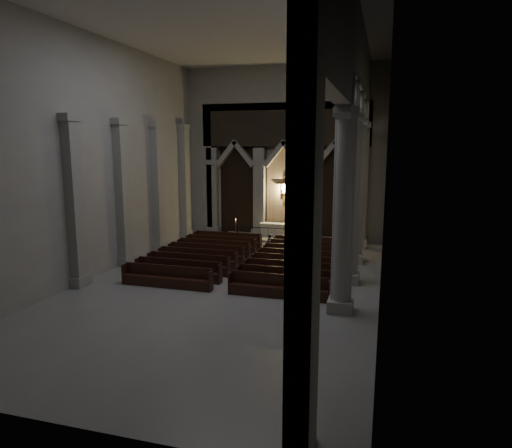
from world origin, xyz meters
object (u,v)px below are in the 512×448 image
(altar_rail, at_px, (276,233))
(pews, at_px, (248,262))
(candle_stand_right, at_px, (319,239))
(candle_stand_left, at_px, (236,235))
(altar, at_px, (272,229))
(worshipper, at_px, (270,244))

(altar_rail, relative_size, pews, 0.56)
(candle_stand_right, height_order, pews, candle_stand_right)
(altar_rail, height_order, candle_stand_left, candle_stand_left)
(altar, xyz_separation_m, candle_stand_right, (3.51, -1.25, -0.22))
(candle_stand_right, height_order, worshipper, candle_stand_right)
(worshipper, bearing_deg, candle_stand_left, 146.29)
(altar, distance_m, candle_stand_left, 2.84)
(altar_rail, xyz_separation_m, pews, (0.00, -6.47, -0.40))
(altar, height_order, candle_stand_left, candle_stand_left)
(altar_rail, bearing_deg, candle_stand_right, 10.16)
(altar, height_order, altar_rail, altar_rail)
(altar, height_order, candle_stand_right, candle_stand_right)
(candle_stand_right, bearing_deg, candle_stand_left, -174.56)
(candle_stand_left, distance_m, pews, 7.04)
(altar, relative_size, worshipper, 1.52)
(altar, distance_m, pews, 8.27)
(candle_stand_left, height_order, worshipper, candle_stand_left)
(altar_rail, bearing_deg, worshipper, -83.65)
(altar, distance_m, worshipper, 4.81)
(altar_rail, distance_m, worshipper, 2.96)
(altar, relative_size, altar_rail, 0.32)
(candle_stand_right, xyz_separation_m, worshipper, (-2.52, -3.45, 0.20))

